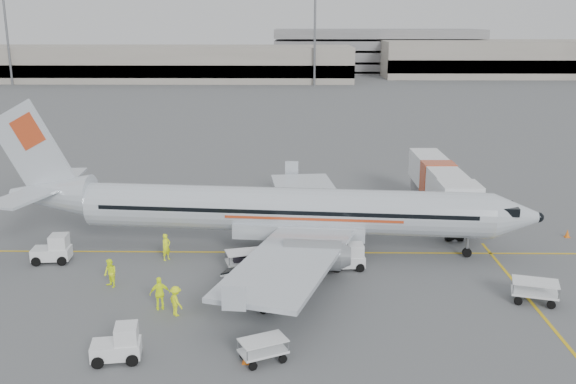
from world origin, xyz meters
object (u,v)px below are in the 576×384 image
belt_loader (256,268)px  tug_fore (348,256)px  aircraft (286,180)px  jet_bridge (437,190)px  tug_mid (116,343)px  tug_aft (51,249)px

belt_loader → tug_fore: bearing=51.5°
aircraft → jet_bridge: bearing=39.6°
tug_fore → tug_mid: size_ratio=0.95×
belt_loader → tug_mid: (-6.06, -8.59, -0.41)m
jet_bridge → tug_aft: (-27.67, -10.74, -1.30)m
tug_aft → tug_mid: bearing=-63.2°
jet_bridge → tug_aft: 29.71m
aircraft → tug_mid: (-7.75, -15.06, -4.16)m
aircraft → tug_mid: size_ratio=16.05×
tug_mid → tug_aft: size_ratio=0.94×
tug_fore → tug_aft: bearing=172.8°
belt_loader → tug_aft: belt_loader is taller
jet_bridge → tug_mid: size_ratio=7.48×
aircraft → tug_mid: bearing=-112.0°
aircraft → belt_loader: 7.67m
jet_bridge → tug_mid: jet_bridge is taller
tug_fore → tug_mid: bearing=-139.7°
aircraft → jet_bridge: size_ratio=2.15×
aircraft → jet_bridge: 15.00m
jet_bridge → tug_fore: 14.28m
aircraft → tug_aft: 16.21m
jet_bridge → belt_loader: bearing=-133.6°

